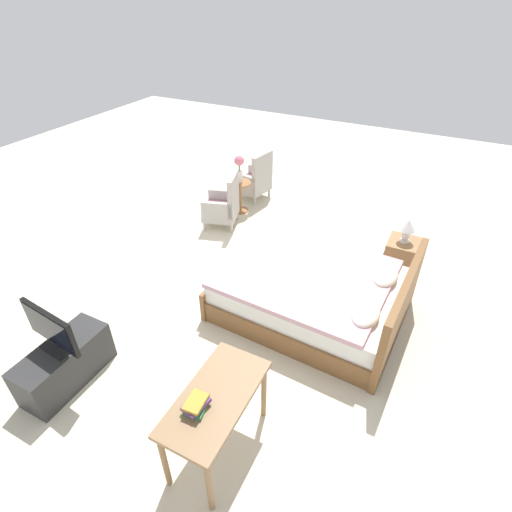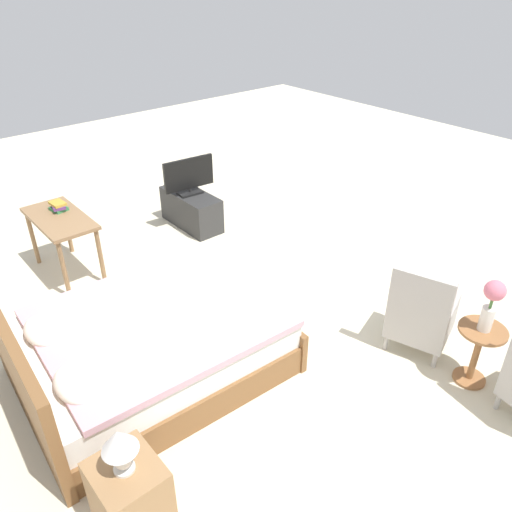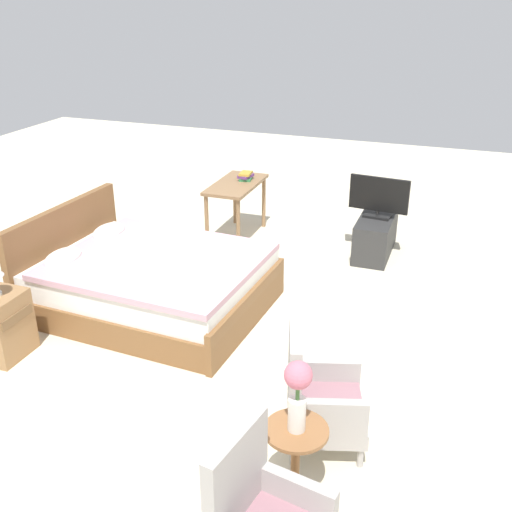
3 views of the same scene
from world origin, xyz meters
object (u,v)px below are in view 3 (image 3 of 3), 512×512
Objects in this scene: tv_stand at (375,235)px; armchair_by_window_right at (318,399)px; flower_vase at (298,389)px; tv_flatscreen at (379,197)px; nightstand at (0,325)px; book_stack at (246,176)px; vanity_desk at (236,191)px; side_table at (295,456)px; bed at (149,281)px.

armchair_by_window_right is at bearing -177.01° from tv_stand.
tv_stand is (4.08, 0.19, -0.62)m from flower_vase.
nightstand is at bearing 141.01° from tv_flatscreen.
flower_vase is at bearing -155.32° from book_stack.
armchair_by_window_right is at bearing -152.03° from book_stack.
flower_vase is 4.46m from vanity_desk.
flower_vase is 2.06× the size of book_stack.
nightstand is (0.72, 2.91, -0.56)m from flower_vase.
flower_vase is 0.50× the size of tv_stand.
nightstand is at bearing 76.18° from side_table.
flower_vase reaches higher than nightstand.
bed is 2.91m from flower_vase.
tv_stand is 1.81m from book_stack.
nightstand is 4.35m from tv_flatscreen.
bed reaches higher than vanity_desk.
book_stack is (4.16, 1.91, -0.08)m from flower_vase.
tv_stand is (2.15, -1.92, -0.06)m from bed.
tv_flatscreen is (3.51, 0.18, 0.36)m from armchair_by_window_right.
flower_vase is 4.13m from tv_stand.
side_table is 4.10m from tv_flatscreen.
book_stack is (0.08, 1.72, 0.55)m from tv_stand.
bed is at bearing 174.88° from book_stack.
bed is 4.00× the size of side_table.
armchair_by_window_right is 3.53m from tv_flatscreen.
nightstand is at bearing 146.54° from bed.
tv_stand is 4.15× the size of book_stack.
tv_stand is 1.35× the size of tv_flatscreen.
bed is 9.83× the size of book_stack.
vanity_desk is at bearing 26.36° from flower_vase.
flower_vase is (-0.57, -0.00, 0.49)m from armchair_by_window_right.
flower_vase reaches higher than vanity_desk.
flower_vase reaches higher than tv_stand.
bed is at bearing 138.25° from tv_flatscreen.
armchair_by_window_right is 3.97× the size of book_stack.
side_table is at bearing -177.38° from tv_stand.
nightstand reaches higher than side_table.
tv_flatscreen is at bearing -41.75° from bed.
tv_stand is at bearing -92.74° from book_stack.
vanity_desk reaches higher than nightstand.
vanity_desk is at bearing -3.63° from bed.
armchair_by_window_right reaches higher than vanity_desk.
book_stack is at bearing 87.33° from tv_flatscreen.
nightstand is 0.84× the size of tv_flatscreen.
vanity_desk is (-0.08, 1.79, 0.39)m from tv_stand.
armchair_by_window_right is at bearing 0.33° from flower_vase.
tv_stand is (4.08, 0.19, -0.12)m from side_table.
bed reaches higher than book_stack.
vanity_desk is 4.49× the size of book_stack.
tv_flatscreen is 1.73m from book_stack.
armchair_by_window_right is 3.52m from tv_stand.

